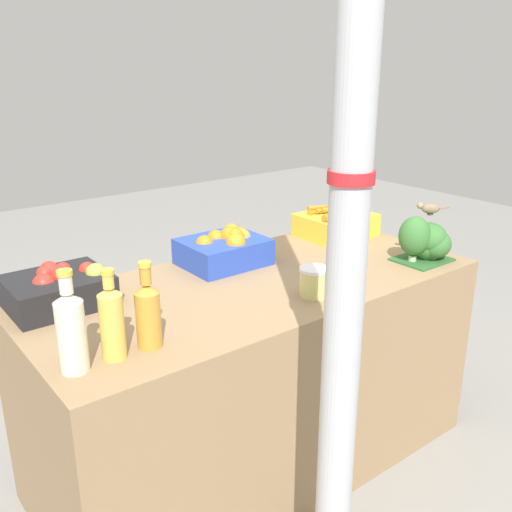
% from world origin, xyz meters
% --- Properties ---
extents(ground_plane, '(10.00, 10.00, 0.00)m').
position_xyz_m(ground_plane, '(0.00, 0.00, 0.00)').
color(ground_plane, gray).
extents(market_table, '(1.74, 0.78, 0.81)m').
position_xyz_m(market_table, '(0.00, 0.00, 0.40)').
color(market_table, '#937551').
rests_on(market_table, ground_plane).
extents(support_pole, '(0.11, 0.11, 2.50)m').
position_xyz_m(support_pole, '(-0.28, -0.71, 1.25)').
color(support_pole, '#B7BABF').
rests_on(support_pole, ground_plane).
extents(apple_crate, '(0.33, 0.27, 0.14)m').
position_xyz_m(apple_crate, '(-0.66, 0.24, 0.87)').
color(apple_crate, black).
rests_on(apple_crate, market_table).
extents(orange_crate, '(0.33, 0.27, 0.15)m').
position_xyz_m(orange_crate, '(0.02, 0.23, 0.87)').
color(orange_crate, '#2847B7').
rests_on(orange_crate, market_table).
extents(carrot_crate, '(0.33, 0.28, 0.14)m').
position_xyz_m(carrot_crate, '(0.66, 0.23, 0.87)').
color(carrot_crate, gold).
rests_on(carrot_crate, market_table).
extents(broccoli_pile, '(0.23, 0.19, 0.20)m').
position_xyz_m(broccoli_pile, '(0.69, -0.25, 0.90)').
color(broccoli_pile, '#2D602D').
rests_on(broccoli_pile, market_table).
extents(juice_bottle_cloudy, '(0.08, 0.08, 0.29)m').
position_xyz_m(juice_bottle_cloudy, '(-0.79, -0.22, 0.93)').
color(juice_bottle_cloudy, beige).
rests_on(juice_bottle_cloudy, market_table).
extents(juice_bottle_golden, '(0.07, 0.07, 0.26)m').
position_xyz_m(juice_bottle_golden, '(-0.67, -0.22, 0.92)').
color(juice_bottle_golden, gold).
rests_on(juice_bottle_golden, market_table).
extents(juice_bottle_amber, '(0.07, 0.07, 0.26)m').
position_xyz_m(juice_bottle_amber, '(-0.56, -0.22, 0.91)').
color(juice_bottle_amber, gold).
rests_on(juice_bottle_amber, market_table).
extents(pickle_jar, '(0.10, 0.10, 0.11)m').
position_xyz_m(pickle_jar, '(0.07, -0.24, 0.86)').
color(pickle_jar, '#D1CC75').
rests_on(pickle_jar, market_table).
extents(sparrow_bird, '(0.11, 0.10, 0.05)m').
position_xyz_m(sparrow_bird, '(0.70, -0.25, 1.03)').
color(sparrow_bird, '#4C3D2D').
rests_on(sparrow_bird, broccoli_pile).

